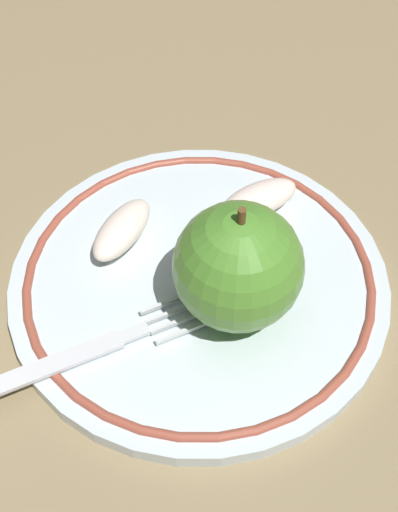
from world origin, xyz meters
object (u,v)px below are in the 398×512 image
apple_slice_back (122,230)px  fork (99,347)px  apple_red_whole (238,267)px  plate (199,282)px  apple_slice_front (259,199)px

apple_slice_back → fork: apple_slice_back is taller
apple_red_whole → apple_slice_back: apple_red_whole is taller
plate → apple_slice_back: 0.06m
apple_slice_back → apple_slice_front: bearing=134.8°
plate → apple_slice_back: apple_slice_back is taller
apple_slice_front → fork: apple_slice_front is taller
apple_red_whole → plate: bearing=-40.1°
apple_red_whole → fork: (0.08, 0.04, -0.04)m
plate → fork: 0.08m
plate → apple_red_whole: size_ratio=2.82×
plate → apple_red_whole: bearing=139.9°
apple_red_whole → fork: bearing=26.6°
apple_red_whole → apple_slice_back: (0.08, -0.05, -0.03)m
apple_red_whole → apple_slice_front: (-0.01, -0.08, -0.03)m
apple_red_whole → fork: 0.10m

